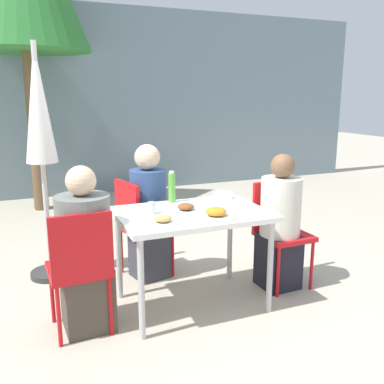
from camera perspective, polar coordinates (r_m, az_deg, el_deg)
The scene contains 16 objects.
ground_plane at distance 3.49m, azimuth 0.00°, elevation -14.68°, with size 24.00×24.00×0.00m, color #B2A893.
building_facade at distance 7.28m, azimuth -13.27°, elevation 11.65°, with size 10.00×0.20×3.00m.
dining_table at distance 3.23m, azimuth 0.00°, elevation -3.85°, with size 1.11×0.77×0.76m.
chair_left at distance 2.97m, azimuth -14.70°, elevation -9.10°, with size 0.42×0.42×0.89m.
person_left at distance 3.05m, azimuth -14.06°, elevation -8.15°, with size 0.37×0.37×1.16m.
chair_right at distance 3.76m, azimuth 11.53°, elevation -4.26°, with size 0.41×0.41×0.89m.
person_right at distance 3.66m, azimuth 11.63°, elevation -4.44°, with size 0.33×0.33×1.15m.
chair_far at distance 3.81m, azimuth -7.21°, elevation -3.85°, with size 0.48×0.48×0.89m.
person_far at distance 3.79m, azimuth -5.81°, elevation -3.06°, with size 0.34×0.34×1.20m.
closed_umbrella at distance 3.86m, azimuth -19.67°, elevation 8.90°, with size 0.36×0.36×2.04m.
plate_0 at distance 3.05m, azimuth 3.22°, elevation -2.90°, with size 0.28×0.28×0.07m.
plate_1 at distance 3.20m, azimuth -0.82°, elevation -2.21°, with size 0.23×0.23×0.06m.
plate_2 at distance 2.91m, azimuth -3.92°, elevation -3.81°, with size 0.22×0.22×0.06m.
bottle at distance 3.47m, azimuth -2.71°, elevation 0.64°, with size 0.06×0.06×0.26m.
drinking_cup at distance 3.15m, azimuth -5.40°, elevation -2.14°, with size 0.06×0.06×0.09m.
salad_bowl at distance 3.62m, azimuth 4.26°, elevation -0.41°, with size 0.16×0.16×0.05m.
Camera 1 is at (-1.17, -2.86, 1.62)m, focal length 40.00 mm.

